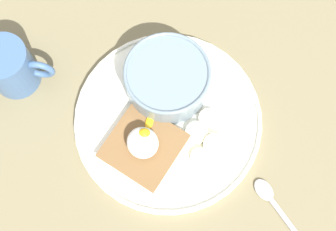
% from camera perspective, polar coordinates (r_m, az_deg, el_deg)
% --- Properties ---
extents(ground_plane, '(1.20, 1.20, 0.02)m').
position_cam_1_polar(ground_plane, '(0.76, 0.00, -0.89)').
color(ground_plane, '#71684A').
rests_on(ground_plane, ground).
extents(plate, '(0.30, 0.30, 0.02)m').
position_cam_1_polar(plate, '(0.74, 0.00, -0.50)').
color(plate, white).
rests_on(plate, ground_plane).
extents(oatmeal_bowl, '(0.13, 0.13, 0.06)m').
position_cam_1_polar(oatmeal_bowl, '(0.73, -0.10, 4.47)').
color(oatmeal_bowl, slate).
rests_on(oatmeal_bowl, plate).
extents(toast_slice, '(0.13, 0.13, 0.01)m').
position_cam_1_polar(toast_slice, '(0.72, -3.01, -3.77)').
color(toast_slice, brown).
rests_on(toast_slice, plate).
extents(poached_egg, '(0.06, 0.07, 0.03)m').
position_cam_1_polar(poached_egg, '(0.70, -3.08, -3.21)').
color(poached_egg, white).
rests_on(poached_egg, toast_slice).
extents(banana_slice_front, '(0.05, 0.05, 0.02)m').
position_cam_1_polar(banana_slice_front, '(0.72, 5.70, -3.63)').
color(banana_slice_front, '#F1F1C5').
rests_on(banana_slice_front, plate).
extents(banana_slice_left, '(0.04, 0.04, 0.01)m').
position_cam_1_polar(banana_slice_left, '(0.73, 3.50, -2.13)').
color(banana_slice_left, '#F4E8C1').
rests_on(banana_slice_left, plate).
extents(banana_slice_back, '(0.04, 0.04, 0.01)m').
position_cam_1_polar(banana_slice_back, '(0.73, 4.90, -0.39)').
color(banana_slice_back, '#FBE3BE').
rests_on(banana_slice_back, plate).
extents(banana_slice_right, '(0.04, 0.04, 0.01)m').
position_cam_1_polar(banana_slice_right, '(0.72, 3.96, -5.12)').
color(banana_slice_right, beige).
rests_on(banana_slice_right, plate).
extents(coffee_mug, '(0.09, 0.09, 0.09)m').
position_cam_1_polar(coffee_mug, '(0.77, -18.64, 5.64)').
color(coffee_mug, '#3E5D86').
rests_on(coffee_mug, ground_plane).
extents(spoon, '(0.11, 0.03, 0.01)m').
position_cam_1_polar(spoon, '(0.73, 12.64, -10.21)').
color(spoon, silver).
rests_on(spoon, ground_plane).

